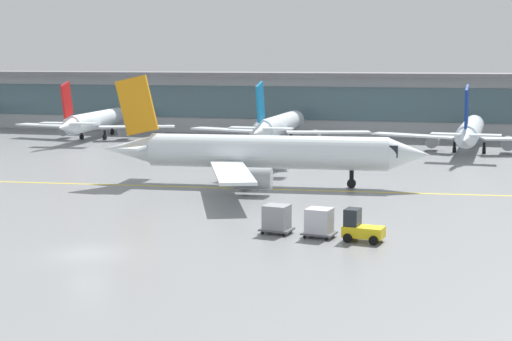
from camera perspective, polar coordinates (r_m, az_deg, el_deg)
The scene contains 10 objects.
ground_plane at distance 48.63m, azimuth -12.13°, elevation -5.95°, with size 400.00×400.00×0.00m, color gray.
taxiway_centreline_stripe at distance 70.97m, azimuth 0.46°, elevation -1.35°, with size 110.00×0.36×0.01m, color yellow.
terminal_concourse at distance 124.39m, azimuth 4.92°, elevation 4.97°, with size 178.02×11.00×9.60m.
gate_airplane_1 at distance 118.11m, azimuth -11.58°, elevation 3.55°, with size 24.41×26.38×8.73m.
gate_airplane_2 at distance 107.23m, azimuth 1.74°, elevation 3.30°, with size 25.21×27.01×8.98m.
gate_airplane_3 at distance 102.66m, azimuth 15.32°, elevation 2.78°, with size 24.76×26.66×8.83m.
taxiing_regional_jet at distance 72.52m, azimuth 0.55°, elevation 1.30°, with size 30.86×28.57×10.22m.
baggage_tug at distance 51.06m, azimuth 7.59°, elevation -4.14°, with size 2.77×1.94×2.10m.
cargo_dolly_lead at distance 51.83m, azimuth 4.62°, elevation -3.73°, with size 2.31×1.89×1.94m.
cargo_dolly_trailing at distance 52.84m, azimuth 1.52°, elevation -3.48°, with size 2.31×1.89×1.94m.
Camera 1 is at (21.75, -41.90, 11.66)m, focal length 55.00 mm.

